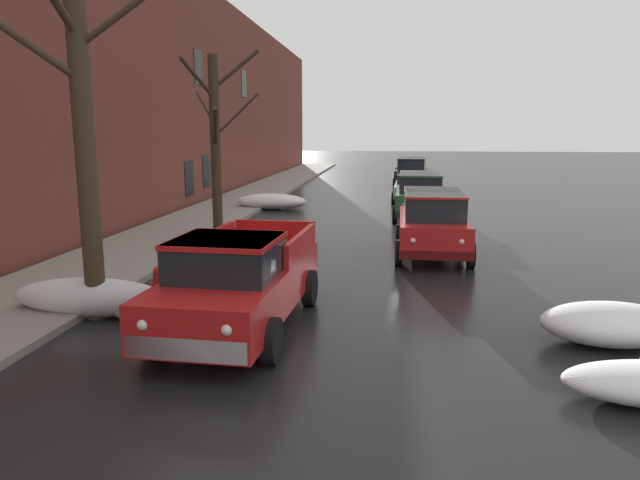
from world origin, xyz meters
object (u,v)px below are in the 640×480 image
(bare_tree_second_along_sidewalk, at_px, (83,133))
(bare_tree_mid_block, at_px, (216,141))
(pickup_truck_red_approaching_near_lane, at_px, (239,281))
(suv_red_parked_kerbside_close, at_px, (433,221))
(fire_hydrant, at_px, (159,283))
(suv_green_parked_kerbside_mid, at_px, (420,194))
(suv_black_queued_behind_truck, at_px, (412,171))
(sedan_maroon_at_far_intersection, at_px, (409,168))
(sedan_silver_parked_far_down_block, at_px, (412,187))

(bare_tree_second_along_sidewalk, distance_m, bare_tree_mid_block, 7.91)
(pickup_truck_red_approaching_near_lane, distance_m, suv_red_parked_kerbside_close, 7.67)
(pickup_truck_red_approaching_near_lane, height_order, suv_red_parked_kerbside_close, suv_red_parked_kerbside_close)
(suv_red_parked_kerbside_close, distance_m, fire_hydrant, 7.82)
(bare_tree_second_along_sidewalk, distance_m, suv_green_parked_kerbside_mid, 15.29)
(bare_tree_mid_block, bearing_deg, bare_tree_second_along_sidewalk, -90.12)
(pickup_truck_red_approaching_near_lane, relative_size, fire_hydrant, 7.35)
(bare_tree_second_along_sidewalk, bearing_deg, suv_red_parked_kerbside_close, 43.91)
(suv_green_parked_kerbside_mid, bearing_deg, fire_hydrant, -115.92)
(suv_black_queued_behind_truck, bearing_deg, suv_green_parked_kerbside_mid, -90.61)
(pickup_truck_red_approaching_near_lane, bearing_deg, bare_tree_mid_block, 109.00)
(bare_tree_second_along_sidewalk, xyz_separation_m, bare_tree_mid_block, (0.02, 7.90, -0.27))
(sedan_maroon_at_far_intersection, bearing_deg, sedan_silver_parked_far_down_block, -91.11)
(bare_tree_second_along_sidewalk, xyz_separation_m, suv_green_parked_kerbside_mid, (6.62, 13.57, -2.45))
(suv_green_parked_kerbside_mid, distance_m, fire_hydrant, 13.59)
(suv_green_parked_kerbside_mid, distance_m, sedan_silver_parked_far_down_block, 5.65)
(bare_tree_mid_block, bearing_deg, sedan_maroon_at_far_intersection, 75.35)
(suv_green_parked_kerbside_mid, xyz_separation_m, sedan_maroon_at_far_intersection, (0.18, 20.26, -0.24))
(sedan_silver_parked_far_down_block, distance_m, sedan_maroon_at_far_intersection, 14.62)
(suv_green_parked_kerbside_mid, relative_size, fire_hydrant, 6.49)
(sedan_silver_parked_far_down_block, height_order, fire_hydrant, sedan_silver_parked_far_down_block)
(suv_black_queued_behind_truck, bearing_deg, suv_red_parked_kerbside_close, -90.35)
(bare_tree_second_along_sidewalk, height_order, suv_black_queued_behind_truck, bare_tree_second_along_sidewalk)
(sedan_maroon_at_far_intersection, bearing_deg, suv_black_queued_behind_truck, -90.30)
(bare_tree_mid_block, xyz_separation_m, sedan_silver_parked_far_down_block, (6.49, 11.31, -2.41))
(fire_hydrant, bearing_deg, sedan_silver_parked_far_down_block, 71.92)
(suv_red_parked_kerbside_close, relative_size, suv_black_queued_behind_truck, 0.89)
(suv_black_queued_behind_truck, height_order, sedan_maroon_at_far_intersection, suv_black_queued_behind_truck)
(suv_green_parked_kerbside_mid, xyz_separation_m, sedan_silver_parked_far_down_block, (-0.11, 5.65, -0.24))
(pickup_truck_red_approaching_near_lane, bearing_deg, suv_red_parked_kerbside_close, 60.29)
(bare_tree_second_along_sidewalk, xyz_separation_m, sedan_silver_parked_far_down_block, (6.51, 19.21, -2.69))
(sedan_silver_parked_far_down_block, xyz_separation_m, sedan_maroon_at_far_intersection, (0.28, 14.62, -0.00))
(sedan_maroon_at_far_intersection, height_order, fire_hydrant, sedan_maroon_at_far_intersection)
(sedan_silver_parked_far_down_block, distance_m, fire_hydrant, 18.79)
(sedan_silver_parked_far_down_block, bearing_deg, sedan_maroon_at_far_intersection, 88.89)
(pickup_truck_red_approaching_near_lane, xyz_separation_m, sedan_maroon_at_far_intersection, (3.96, 34.11, -0.13))
(bare_tree_mid_block, height_order, sedan_maroon_at_far_intersection, bare_tree_mid_block)
(sedan_silver_parked_far_down_block, relative_size, suv_black_queued_behind_truck, 0.89)
(bare_tree_second_along_sidewalk, xyz_separation_m, pickup_truck_red_approaching_near_lane, (2.83, -0.27, -2.56))
(sedan_silver_parked_far_down_block, distance_m, suv_black_queued_behind_truck, 7.49)
(suv_green_parked_kerbside_mid, bearing_deg, pickup_truck_red_approaching_near_lane, -105.29)
(bare_tree_second_along_sidewalk, bearing_deg, pickup_truck_red_approaching_near_lane, -5.54)
(suv_green_parked_kerbside_mid, relative_size, sedan_silver_parked_far_down_block, 1.07)
(sedan_maroon_at_far_intersection, bearing_deg, fire_hydrant, -100.66)
(bare_tree_mid_block, height_order, sedan_silver_parked_far_down_block, bare_tree_mid_block)
(pickup_truck_red_approaching_near_lane, relative_size, suv_green_parked_kerbside_mid, 1.13)
(fire_hydrant, bearing_deg, pickup_truck_red_approaching_near_lane, -37.15)
(suv_red_parked_kerbside_close, height_order, fire_hydrant, suv_red_parked_kerbside_close)
(sedan_silver_parked_far_down_block, bearing_deg, bare_tree_second_along_sidewalk, -108.72)
(sedan_silver_parked_far_down_block, bearing_deg, suv_green_parked_kerbside_mid, -88.93)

